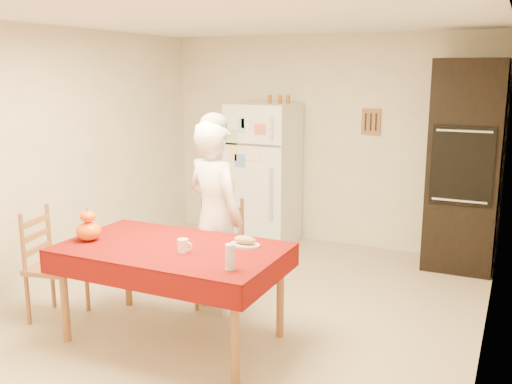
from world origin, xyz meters
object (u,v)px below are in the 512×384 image
Objects in this scene: chair_far at (221,248)px; dining_table at (172,255)px; refrigerator at (264,174)px; wine_glass at (230,257)px; oven_cabinet at (465,166)px; coffee_mug at (183,246)px; pumpkin_lower at (89,231)px; seated_woman at (215,218)px; bread_plate at (245,245)px; chair_left at (49,260)px.

dining_table is at bearing -107.01° from chair_far.
refrigerator is 3.14m from wine_glass.
oven_cabinet is 12.50× the size of wine_glass.
dining_table is 0.21m from coffee_mug.
refrigerator is 8.53× the size of pumpkin_lower.
refrigerator is 2.83m from pumpkin_lower.
pumpkin_lower is 1.33m from wine_glass.
dining_table is 0.66m from seated_woman.
dining_table is (-1.84, -2.73, -0.41)m from oven_cabinet.
chair_far is 0.57× the size of seated_woman.
seated_woman is 1.10m from wine_glass.
refrigerator is at bearing 83.99° from chair_far.
bread_plate is (1.19, 0.39, -0.07)m from pumpkin_lower.
bread_plate is (0.35, 0.33, -0.04)m from coffee_mug.
chair_left is 1.86m from wine_glass.
refrigerator is 1.93m from chair_far.
dining_table is 17.00× the size of coffee_mug.
chair_far is at bearing -62.77° from chair_left.
chair_left is 9.50× the size of coffee_mug.
chair_left is 1.74m from bread_plate.
chair_far is (-0.02, 0.82, -0.18)m from dining_table.
refrigerator is 2.89m from chair_left.
chair_left is at bearing -160.31° from chair_far.
pumpkin_lower is at bearing -106.92° from chair_left.
refrigerator is 9.66× the size of wine_glass.
chair_left is at bearing 174.55° from wine_glass.
wine_glass is (1.33, -0.12, 0.01)m from pumpkin_lower.
refrigerator reaches higher than coffee_mug.
dining_table is at bearing -96.67° from chair_left.
refrigerator is at bearing -26.02° from chair_left.
seated_woman is 9.54× the size of wine_glass.
wine_glass is (0.67, -1.09, 0.34)m from chair_far.
chair_far reaches higher than wine_glass.
oven_cabinet is 3.23m from wine_glass.
coffee_mug is 0.48m from bread_plate.
refrigerator is at bearing 111.24° from bread_plate.
coffee_mug is (1.33, 0.01, 0.30)m from chair_left.
oven_cabinet reaches higher than refrigerator.
coffee_mug is at bearing 4.00° from pumpkin_lower.
seated_woman reaches higher than wine_glass.
chair_far is 0.38m from seated_woman.
bread_plate is at bearing -89.87° from chair_left.
chair_left is 0.57× the size of seated_woman.
oven_cabinet is 9.17× the size of bread_plate.
wine_glass is 0.53m from bread_plate.
refrigerator is 1.79× the size of chair_left.
chair_left is 1.45m from seated_woman.
wine_glass is at bearing -77.12° from chair_far.
oven_cabinet is 3.31m from dining_table.
refrigerator reaches higher than bread_plate.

